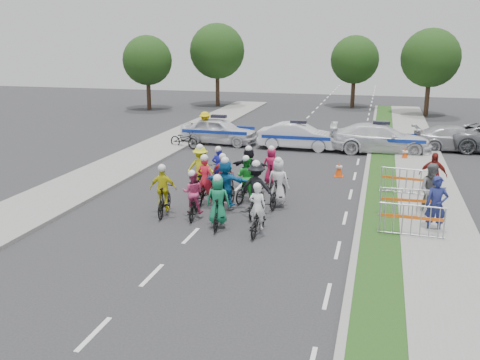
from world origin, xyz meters
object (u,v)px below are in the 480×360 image
(rider_2, at_px, (193,200))
(cone_1, at_px, (405,154))
(rider_9, at_px, (223,181))
(rider_6, at_px, (206,188))
(police_car_1, at_px, (298,136))
(civilian_sedan, at_px, (457,139))
(tree_3, at_px, (217,51))
(rider_8, at_px, (246,184))
(cone_0, at_px, (339,169))
(police_car_2, at_px, (380,138))
(tree_1, at_px, (431,58))
(barrier_2, at_px, (406,183))
(tree_0, at_px, (147,60))
(rider_4, at_px, (256,194))
(spectator_0, at_px, (436,205))
(rider_1, at_px, (218,207))
(marshal_hiviz, at_px, (205,128))
(rider_13, at_px, (271,171))
(tree_4, at_px, (355,60))
(rider_0, at_px, (258,217))
(police_car_0, at_px, (219,131))
(spectator_1, at_px, (432,191))
(spectator_2, at_px, (433,175))
(rider_11, at_px, (249,171))
(rider_12, at_px, (219,174))
(parked_bike, at_px, (184,139))
(rider_10, at_px, (201,174))
(rider_7, at_px, (278,187))
(barrier_1, at_px, (409,205))
(barrier_0, at_px, (411,222))
(rider_5, at_px, (226,188))
(rider_3, at_px, (164,195))

(rider_2, xyz_separation_m, cone_1, (7.41, 11.25, -0.30))
(rider_9, bearing_deg, rider_6, 77.66)
(rider_6, xyz_separation_m, police_car_1, (1.72, 11.21, 0.09))
(civilian_sedan, xyz_separation_m, tree_3, (-18.70, 15.81, 4.20))
(rider_2, height_order, rider_8, rider_8)
(rider_6, distance_m, rider_9, 1.04)
(rider_6, distance_m, cone_0, 7.12)
(police_car_2, bearing_deg, tree_1, -15.80)
(police_car_1, bearing_deg, barrier_2, -144.78)
(tree_0, relative_size, tree_1, 0.92)
(rider_4, relative_size, police_car_1, 0.45)
(spectator_0, distance_m, tree_1, 28.05)
(rider_1, xyz_separation_m, spectator_0, (6.83, 1.26, 0.23))
(rider_9, height_order, marshal_hiviz, marshal_hiviz)
(rider_9, bearing_deg, rider_13, -114.65)
(rider_4, relative_size, tree_3, 0.27)
(spectator_0, bearing_deg, rider_4, 175.28)
(tree_4, bearing_deg, rider_0, -91.74)
(tree_4, bearing_deg, police_car_0, -108.95)
(rider_9, bearing_deg, spectator_0, 176.16)
(police_car_1, relative_size, cone_1, 6.32)
(spectator_1, xyz_separation_m, barrier_2, (-0.76, 2.42, -0.40))
(rider_0, xyz_separation_m, tree_4, (1.01, 33.25, 3.62))
(spectator_2, bearing_deg, civilian_sedan, 85.39)
(rider_1, bearing_deg, rider_11, -95.61)
(rider_12, xyz_separation_m, barrier_2, (7.44, 0.81, -0.04))
(spectator_0, bearing_deg, parked_bike, 137.78)
(rider_4, bearing_deg, rider_10, -37.61)
(rider_4, height_order, rider_6, rider_4)
(rider_6, distance_m, tree_0, 28.38)
(spectator_2, bearing_deg, rider_10, -162.86)
(rider_7, relative_size, tree_0, 0.30)
(tree_0, height_order, tree_3, tree_3)
(spectator_2, height_order, barrier_1, spectator_2)
(rider_0, distance_m, rider_9, 4.08)
(barrier_1, relative_size, tree_1, 0.29)
(rider_8, height_order, cone_1, rider_8)
(rider_10, xyz_separation_m, spectator_2, (8.98, 1.59, 0.13))
(civilian_sedan, xyz_separation_m, barrier_2, (-3.00, -9.88, -0.12))
(police_car_0, bearing_deg, rider_10, -161.61)
(barrier_0, distance_m, parked_bike, 16.54)
(rider_2, distance_m, spectator_0, 8.01)
(rider_5, distance_m, spectator_2, 8.17)
(rider_1, height_order, rider_3, rider_3)
(spectator_1, relative_size, cone_1, 2.74)
(police_car_2, xyz_separation_m, barrier_1, (1.08, -11.28, -0.22))
(police_car_1, bearing_deg, rider_5, 176.89)
(police_car_1, bearing_deg, barrier_0, -155.87)
(rider_11, bearing_deg, rider_10, 25.71)
(spectator_0, distance_m, barrier_2, 4.17)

